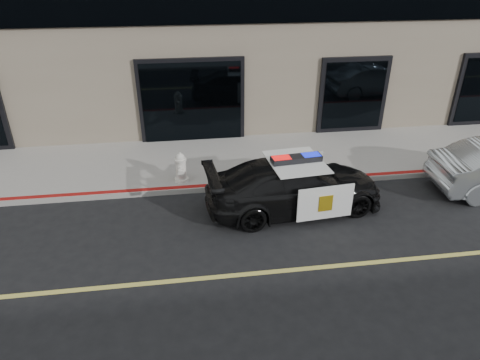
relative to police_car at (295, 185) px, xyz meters
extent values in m
plane|color=black|center=(-1.32, -2.38, -0.65)|extent=(120.00, 120.00, 0.00)
cube|color=gray|center=(-1.32, 2.87, -0.58)|extent=(60.00, 3.50, 0.15)
imported|color=black|center=(0.00, 0.00, -0.01)|extent=(2.64, 4.79, 1.29)
cube|color=white|center=(0.51, -0.88, -0.03)|extent=(1.37, 0.16, 0.86)
cube|color=white|center=(0.34, 0.96, -0.03)|extent=(1.37, 0.16, 0.86)
cube|color=white|center=(0.00, 0.00, 0.65)|extent=(1.43, 1.66, 0.02)
cube|color=gold|center=(0.52, -0.91, -0.03)|extent=(0.34, 0.04, 0.41)
cube|color=black|center=(0.00, 0.00, 0.72)|extent=(1.26, 0.44, 0.15)
cube|color=red|center=(-0.38, -0.04, 0.74)|extent=(0.45, 0.32, 0.14)
cube|color=#0C19CC|center=(0.37, 0.04, 0.74)|extent=(0.45, 0.32, 0.14)
cylinder|color=white|center=(-2.80, 1.58, -0.46)|extent=(0.39, 0.39, 0.09)
cylinder|color=white|center=(-2.80, 1.58, -0.15)|extent=(0.28, 0.28, 0.54)
cylinder|color=white|center=(-2.80, 1.58, 0.14)|extent=(0.33, 0.33, 0.06)
sphere|color=white|center=(-2.80, 1.58, 0.21)|extent=(0.25, 0.25, 0.25)
cylinder|color=white|center=(-2.80, 1.58, 0.31)|extent=(0.08, 0.08, 0.08)
cylinder|color=white|center=(-2.80, 1.76, -0.07)|extent=(0.14, 0.13, 0.14)
cylinder|color=white|center=(-2.80, 1.39, -0.07)|extent=(0.14, 0.13, 0.14)
cylinder|color=white|center=(-2.80, 1.36, -0.15)|extent=(0.18, 0.15, 0.18)
camera|label=1|loc=(-2.64, -9.05, 5.14)|focal=32.00mm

